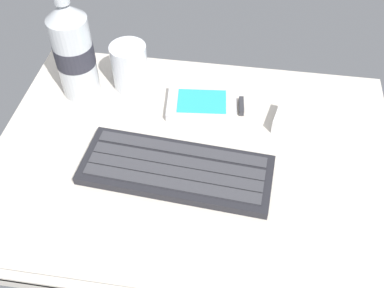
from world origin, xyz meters
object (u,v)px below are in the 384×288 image
Objects in this scene: handheld_device at (206,105)px; charger_block at (296,122)px; keyboard at (176,169)px; juice_cup at (130,68)px; water_bottle at (73,50)px.

charger_block reaches higher than handheld_device.
handheld_device is (2.53, 15.08, -0.08)cm from keyboard.
handheld_device is 1.90× the size of charger_block.
keyboard is at bearing -58.66° from juice_cup.
keyboard is 3.49× the size of juice_cup.
charger_block is at bearing 34.94° from keyboard.
water_bottle is (-22.58, 1.04, 8.28)cm from handheld_device.
juice_cup is (-11.63, 19.10, 3.10)cm from keyboard.
handheld_device is 1.56× the size of juice_cup.
handheld_device is 24.08cm from water_bottle.
charger_block is at bearing -9.02° from handheld_device.
juice_cup is at bearing 121.34° from keyboard.
juice_cup is at bearing 19.50° from water_bottle.
handheld_device is at bearing 80.46° from keyboard.
juice_cup is 1.21× the size of charger_block.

